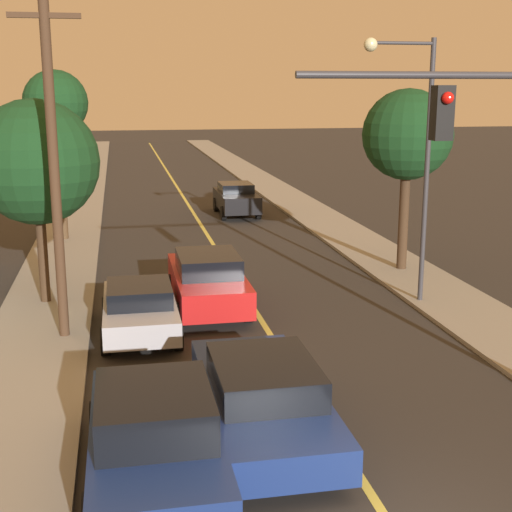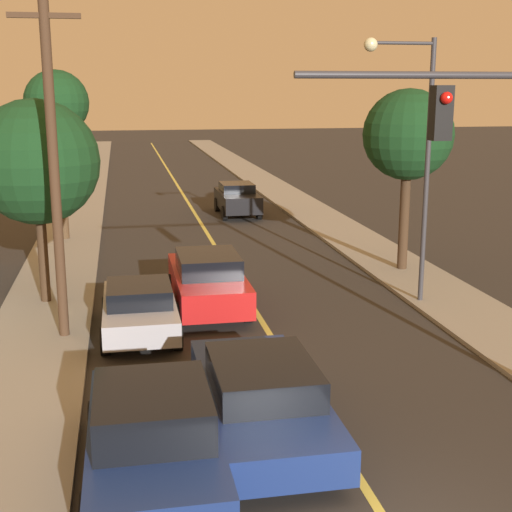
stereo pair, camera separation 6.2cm
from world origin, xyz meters
name	(u,v)px [view 2 (the right image)]	position (x,y,z in m)	size (l,w,h in m)	color
road_surface	(179,188)	(0.00, 36.00, 0.01)	(8.86, 80.00, 0.01)	#2D2B28
sidewalk_left	(85,190)	(-5.68, 36.00, 0.06)	(2.50, 80.00, 0.12)	gray
sidewalk_right	(269,185)	(5.68, 36.00, 0.06)	(2.50, 80.00, 0.12)	gray
car_near_lane_front	(261,396)	(-1.24, 3.52, 0.76)	(2.09, 5.08, 1.46)	navy
car_near_lane_second	(208,280)	(-1.24, 11.23, 0.81)	(1.99, 4.76, 1.60)	red
car_outer_lane_front	(153,434)	(-3.19, 2.28, 0.84)	(2.08, 4.68, 1.63)	navy
car_outer_lane_second	(140,308)	(-3.19, 9.26, 0.71)	(1.89, 4.00, 1.36)	#A5A8B2
car_far_oncoming	(237,199)	(1.99, 25.92, 0.81)	(1.87, 4.16, 1.55)	black
streetlamp_right	(413,136)	(4.31, 10.49, 4.75)	(2.00, 0.36, 7.21)	#333338
utility_pole_left	(54,163)	(-5.03, 9.31, 4.32)	(1.60, 0.24, 8.08)	#422D1E
tree_left_near	(57,106)	(-5.84, 21.23, 5.37)	(2.50, 2.50, 6.62)	#4C3823
tree_left_far	(37,162)	(-5.75, 12.39, 4.05)	(3.42, 3.42, 5.66)	#3D2B1C
tree_right_near	(408,136)	(5.66, 14.04, 4.53)	(2.93, 2.93, 5.92)	#3D2B1C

